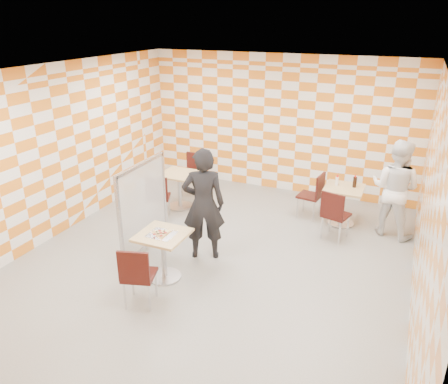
% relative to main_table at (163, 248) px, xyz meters
% --- Properties ---
extents(room_shell, '(7.00, 7.00, 7.00)m').
position_rel_main_table_xyz_m(room_shell, '(0.47, 1.30, 0.99)').
color(room_shell, gray).
rests_on(room_shell, ground).
extents(main_table, '(0.70, 0.70, 0.75)m').
position_rel_main_table_xyz_m(main_table, '(0.00, 0.00, 0.00)').
color(main_table, tan).
rests_on(main_table, ground).
extents(second_table, '(0.70, 0.70, 0.75)m').
position_rel_main_table_xyz_m(second_table, '(2.15, 2.96, 0.00)').
color(second_table, tan).
rests_on(second_table, ground).
extents(empty_table, '(0.70, 0.70, 0.75)m').
position_rel_main_table_xyz_m(empty_table, '(-1.07, 2.43, 0.00)').
color(empty_table, tan).
rests_on(empty_table, ground).
extents(chair_main_front, '(0.53, 0.53, 0.92)m').
position_rel_main_table_xyz_m(chair_main_front, '(0.06, -0.77, 0.04)').
color(chair_main_front, '#330D0A').
rests_on(chair_main_front, ground).
extents(chair_second_front, '(0.52, 0.52, 0.92)m').
position_rel_main_table_xyz_m(chair_second_front, '(2.11, 2.24, 0.04)').
color(chair_second_front, '#330D0A').
rests_on(chair_second_front, ground).
extents(chair_second_side, '(0.48, 0.47, 0.92)m').
position_rel_main_table_xyz_m(chair_second_side, '(1.59, 3.00, 0.04)').
color(chair_second_side, '#330D0A').
rests_on(chair_second_side, ground).
extents(chair_empty_near, '(0.55, 0.56, 0.92)m').
position_rel_main_table_xyz_m(chair_empty_near, '(-1.13, 1.70, 0.04)').
color(chair_empty_near, '#330D0A').
rests_on(chair_empty_near, ground).
extents(chair_empty_far, '(0.43, 0.44, 0.92)m').
position_rel_main_table_xyz_m(chair_empty_far, '(-1.14, 3.20, 0.04)').
color(chair_empty_far, '#330D0A').
rests_on(chair_empty_far, ground).
extents(partition, '(0.08, 1.38, 1.55)m').
position_rel_main_table_xyz_m(partition, '(-0.74, 0.64, 0.28)').
color(partition, white).
rests_on(partition, ground).
extents(man_dark, '(0.80, 0.69, 1.86)m').
position_rel_main_table_xyz_m(man_dark, '(0.27, 0.84, 0.42)').
color(man_dark, black).
rests_on(man_dark, ground).
extents(man_white, '(1.02, 0.89, 1.78)m').
position_rel_main_table_xyz_m(man_white, '(3.02, 2.90, 0.38)').
color(man_white, white).
rests_on(man_white, ground).
extents(pizza_on_foil, '(0.40, 0.40, 0.04)m').
position_rel_main_table_xyz_m(pizza_on_foil, '(-0.00, -0.02, 0.26)').
color(pizza_on_foil, silver).
rests_on(pizza_on_foil, main_table).
extents(sport_bottle, '(0.06, 0.06, 0.20)m').
position_rel_main_table_xyz_m(sport_bottle, '(1.99, 3.02, 0.33)').
color(sport_bottle, white).
rests_on(sport_bottle, second_table).
extents(soda_bottle, '(0.07, 0.07, 0.23)m').
position_rel_main_table_xyz_m(soda_bottle, '(2.31, 3.04, 0.34)').
color(soda_bottle, black).
rests_on(soda_bottle, second_table).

